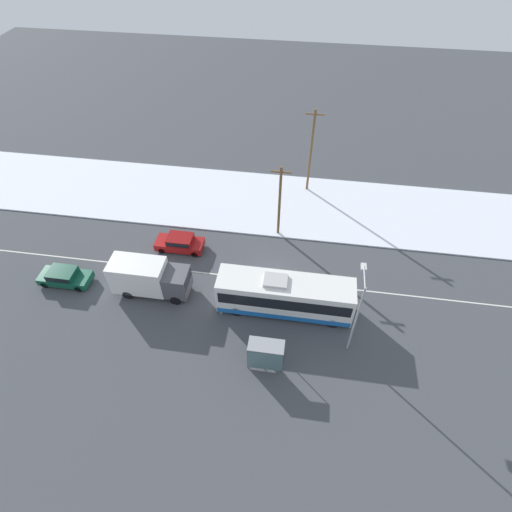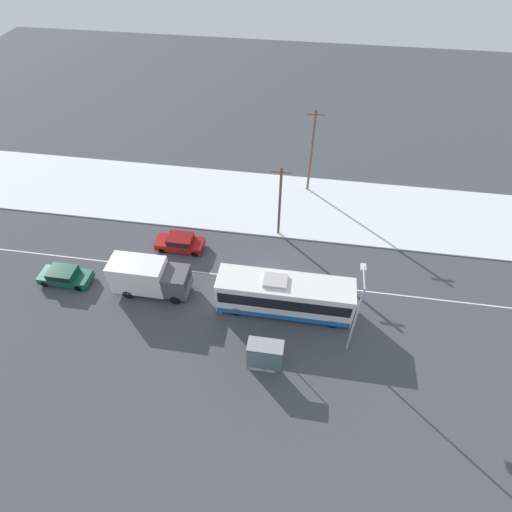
{
  "view_description": "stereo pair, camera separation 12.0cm",
  "coord_description": "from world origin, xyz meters",
  "px_view_note": "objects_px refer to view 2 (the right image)",
  "views": [
    {
      "loc": [
        1.98,
        -22.32,
        26.27
      ],
      "look_at": [
        -1.49,
        1.37,
        1.4
      ],
      "focal_mm": 28.0,
      "sensor_mm": 36.0,
      "label": 1
    },
    {
      "loc": [
        2.1,
        -22.3,
        26.27
      ],
      "look_at": [
        -1.49,
        1.37,
        1.4
      ],
      "focal_mm": 28.0,
      "sensor_mm": 36.0,
      "label": 2
    }
  ],
  "objects_px": {
    "city_bus": "(285,296)",
    "bus_shelter": "(265,354)",
    "parked_car_near_truck": "(64,275)",
    "pedestrian_at_stop": "(259,343)",
    "utility_pole_snowlot": "(312,151)",
    "sedan_car": "(180,242)",
    "utility_pole_roadside": "(280,201)",
    "streetlamp": "(357,308)",
    "box_truck": "(148,277)"
  },
  "relations": [
    {
      "from": "parked_car_near_truck",
      "to": "utility_pole_roadside",
      "type": "relative_size",
      "value": 0.57
    },
    {
      "from": "pedestrian_at_stop",
      "to": "bus_shelter",
      "type": "relative_size",
      "value": 0.66
    },
    {
      "from": "pedestrian_at_stop",
      "to": "bus_shelter",
      "type": "distance_m",
      "value": 1.49
    },
    {
      "from": "streetlamp",
      "to": "utility_pole_roadside",
      "type": "xyz_separation_m",
      "value": [
        -6.48,
        11.33,
        -0.52
      ]
    },
    {
      "from": "sedan_car",
      "to": "utility_pole_snowlot",
      "type": "relative_size",
      "value": 0.48
    },
    {
      "from": "parked_car_near_truck",
      "to": "pedestrian_at_stop",
      "type": "bearing_deg",
      "value": -13.65
    },
    {
      "from": "pedestrian_at_stop",
      "to": "utility_pole_roadside",
      "type": "xyz_separation_m",
      "value": [
        0.01,
        12.95,
        2.94
      ]
    },
    {
      "from": "pedestrian_at_stop",
      "to": "utility_pole_roadside",
      "type": "bearing_deg",
      "value": 89.95
    },
    {
      "from": "sedan_car",
      "to": "streetlamp",
      "type": "xyz_separation_m",
      "value": [
        15.18,
        -7.94,
        3.65
      ]
    },
    {
      "from": "city_bus",
      "to": "utility_pole_snowlot",
      "type": "relative_size",
      "value": 1.15
    },
    {
      "from": "parked_car_near_truck",
      "to": "pedestrian_at_stop",
      "type": "relative_size",
      "value": 2.61
    },
    {
      "from": "pedestrian_at_stop",
      "to": "streetlamp",
      "type": "bearing_deg",
      "value": 14.02
    },
    {
      "from": "parked_car_near_truck",
      "to": "streetlamp",
      "type": "bearing_deg",
      "value": -6.18
    },
    {
      "from": "pedestrian_at_stop",
      "to": "utility_pole_roadside",
      "type": "height_order",
      "value": "utility_pole_roadside"
    },
    {
      "from": "parked_car_near_truck",
      "to": "utility_pole_snowlot",
      "type": "relative_size",
      "value": 0.47
    },
    {
      "from": "parked_car_near_truck",
      "to": "streetlamp",
      "type": "xyz_separation_m",
      "value": [
        23.75,
        -2.57,
        3.69
      ]
    },
    {
      "from": "city_bus",
      "to": "bus_shelter",
      "type": "height_order",
      "value": "city_bus"
    },
    {
      "from": "sedan_car",
      "to": "utility_pole_roadside",
      "type": "bearing_deg",
      "value": -158.71
    },
    {
      "from": "box_truck",
      "to": "bus_shelter",
      "type": "distance_m",
      "value": 11.71
    },
    {
      "from": "streetlamp",
      "to": "utility_pole_snowlot",
      "type": "height_order",
      "value": "utility_pole_snowlot"
    },
    {
      "from": "sedan_car",
      "to": "pedestrian_at_stop",
      "type": "relative_size",
      "value": 2.64
    },
    {
      "from": "utility_pole_snowlot",
      "to": "parked_car_near_truck",
      "type": "bearing_deg",
      "value": -140.47
    },
    {
      "from": "bus_shelter",
      "to": "utility_pole_snowlot",
      "type": "relative_size",
      "value": 0.27
    },
    {
      "from": "box_truck",
      "to": "utility_pole_roadside",
      "type": "distance_m",
      "value": 13.16
    },
    {
      "from": "bus_shelter",
      "to": "streetlamp",
      "type": "xyz_separation_m",
      "value": [
        5.87,
        2.81,
        2.8
      ]
    },
    {
      "from": "pedestrian_at_stop",
      "to": "city_bus",
      "type": "bearing_deg",
      "value": 70.45
    },
    {
      "from": "bus_shelter",
      "to": "utility_pole_roadside",
      "type": "relative_size",
      "value": 0.33
    },
    {
      "from": "sedan_car",
      "to": "streetlamp",
      "type": "distance_m",
      "value": 17.51
    },
    {
      "from": "city_bus",
      "to": "box_truck",
      "type": "relative_size",
      "value": 1.67
    },
    {
      "from": "bus_shelter",
      "to": "pedestrian_at_stop",
      "type": "bearing_deg",
      "value": 117.3
    },
    {
      "from": "pedestrian_at_stop",
      "to": "streetlamp",
      "type": "xyz_separation_m",
      "value": [
        6.49,
        1.62,
        3.45
      ]
    },
    {
      "from": "city_bus",
      "to": "parked_car_near_truck",
      "type": "height_order",
      "value": "city_bus"
    },
    {
      "from": "utility_pole_roadside",
      "to": "utility_pole_snowlot",
      "type": "height_order",
      "value": "utility_pole_snowlot"
    },
    {
      "from": "bus_shelter",
      "to": "utility_pole_snowlot",
      "type": "xyz_separation_m",
      "value": [
        1.74,
        21.57,
        3.1
      ]
    },
    {
      "from": "sedan_car",
      "to": "pedestrian_at_stop",
      "type": "height_order",
      "value": "pedestrian_at_stop"
    },
    {
      "from": "bus_shelter",
      "to": "utility_pole_roadside",
      "type": "height_order",
      "value": "utility_pole_roadside"
    },
    {
      "from": "box_truck",
      "to": "utility_pole_snowlot",
      "type": "bearing_deg",
      "value": 53.06
    },
    {
      "from": "box_truck",
      "to": "utility_pole_roadside",
      "type": "height_order",
      "value": "utility_pole_roadside"
    },
    {
      "from": "utility_pole_snowlot",
      "to": "streetlamp",
      "type": "bearing_deg",
      "value": -77.59
    },
    {
      "from": "city_bus",
      "to": "utility_pole_roadside",
      "type": "relative_size",
      "value": 1.4
    },
    {
      "from": "bus_shelter",
      "to": "sedan_car",
      "type": "bearing_deg",
      "value": 130.87
    },
    {
      "from": "parked_car_near_truck",
      "to": "bus_shelter",
      "type": "height_order",
      "value": "bus_shelter"
    },
    {
      "from": "streetlamp",
      "to": "box_truck",
      "type": "bearing_deg",
      "value": 170.45
    },
    {
      "from": "pedestrian_at_stop",
      "to": "utility_pole_roadside",
      "type": "relative_size",
      "value": 0.22
    },
    {
      "from": "utility_pole_roadside",
      "to": "utility_pole_snowlot",
      "type": "distance_m",
      "value": 7.84
    },
    {
      "from": "city_bus",
      "to": "sedan_car",
      "type": "height_order",
      "value": "city_bus"
    },
    {
      "from": "city_bus",
      "to": "parked_car_near_truck",
      "type": "xyz_separation_m",
      "value": [
        -18.72,
        0.1,
        -0.93
      ]
    },
    {
      "from": "utility_pole_snowlot",
      "to": "sedan_car",
      "type": "bearing_deg",
      "value": -135.6
    },
    {
      "from": "box_truck",
      "to": "streetlamp",
      "type": "relative_size",
      "value": 0.89
    },
    {
      "from": "bus_shelter",
      "to": "utility_pole_snowlot",
      "type": "distance_m",
      "value": 21.86
    }
  ]
}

